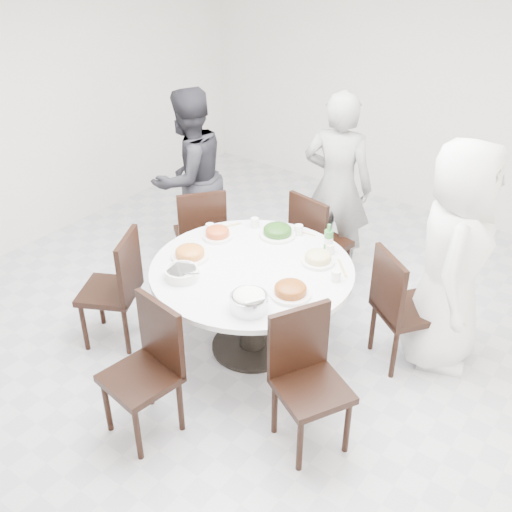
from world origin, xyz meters
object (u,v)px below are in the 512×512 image
Objects in this scene: dining_table at (252,309)px; chair_s at (140,376)px; chair_se at (312,387)px; diner_middle at (337,187)px; chair_nw at (200,233)px; beverage_bottle at (328,238)px; chair_n at (321,241)px; chair_ne at (408,308)px; chair_sw at (109,289)px; rice_bowl at (249,303)px; diner_right at (453,258)px; soup_bowl at (182,273)px; diner_left at (189,178)px.

dining_table is 1.58× the size of chair_s.
chair_se is 0.55× the size of diner_middle.
beverage_bottle is (1.33, -0.01, 0.39)m from chair_nw.
chair_n is at bearing 124.25° from beverage_bottle.
chair_ne and chair_nw have the same top height.
rice_bowl is (1.26, 0.14, 0.33)m from chair_sw.
chair_n is 1.09m from chair_nw.
diner_right is at bearing 16.98° from beverage_bottle.
chair_n is at bearing 57.49° from chair_se.
chair_nw is 3.93× the size of soup_bowl.
dining_table is at bearing 106.85° from diner_right.
diner_middle is 1.37m from diner_left.
soup_bowl is (-1.19, 0.13, 0.31)m from chair_se.
chair_s is 1.72m from beverage_bottle.
diner_left is at bearing 10.54° from diner_middle.
chair_nw reaches higher than dining_table.
chair_se is at bearing -31.67° from dining_table.
soup_bowl is 1.14m from beverage_bottle.
chair_ne is 1.99m from chair_s.
dining_table is 1.16m from chair_ne.
diner_left is 1.58m from soup_bowl.
diner_left is (-2.33, 0.21, 0.36)m from chair_ne.
chair_n is 1.00× the size of chair_nw.
chair_nw is 3.75× the size of rice_bowl.
diner_right reaches higher than soup_bowl.
diner_middle is (-1.29, 0.60, -0.02)m from diner_right.
diner_right is 7.28× the size of soup_bowl.
beverage_bottle is at bearing 90.55° from diner_right.
dining_table is 1.12m from chair_sw.
chair_sw is 4.03× the size of beverage_bottle.
soup_bowl reaches higher than dining_table.
chair_ne is 1.14m from chair_n.
chair_n reaches higher than rice_bowl.
rice_bowl reaches higher than soup_bowl.
dining_table is 1.52m from diner_right.
beverage_bottle is (0.43, -0.86, 0.00)m from diner_middle.
chair_nw is at bearing 58.37° from diner_left.
chair_n is 1.33m from diner_right.
chair_ne reaches higher than rice_bowl.
chair_n is at bearing 102.83° from rice_bowl.
chair_se reaches higher than dining_table.
chair_nw is 2.24m from diner_right.
dining_table is 0.85× the size of diner_right.
chair_sw is at bearing 157.02° from chair_s.
chair_nw is at bearing 143.47° from rice_bowl.
diner_middle is (-0.06, 0.32, 0.39)m from chair_n.
chair_n is 1.56m from rice_bowl.
chair_sw reaches higher than soup_bowl.
chair_s reaches higher than dining_table.
chair_s is at bearing 94.01° from chair_ne.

